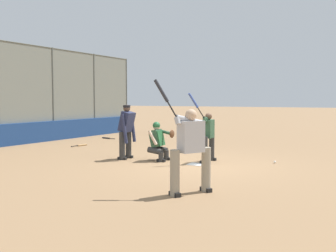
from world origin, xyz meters
The scene contains 11 objects.
ground_plane centered at (0.00, 0.00, 0.00)m, with size 160.00×160.00×0.00m, color #93704C.
home_plate_marker centered at (0.00, 0.00, 0.01)m, with size 0.43×0.43×0.01m, color white.
padding_wall centered at (0.00, -8.32, 0.44)m, with size 16.64×0.18×0.88m, color navy.
batter_at_plate centered at (-0.55, 0.13, 0.79)m, with size 1.00×0.59×2.04m.
catcher_behind_plate centered at (-0.08, -1.27, 0.61)m, with size 0.64×0.75×1.17m.
umpire_home centered at (0.12, -2.31, 0.90)m, with size 0.68×0.45×1.68m.
batter_on_deck centered at (3.18, 1.39, 0.91)m, with size 0.88×1.00×2.24m.
spare_bat_by_padding centered at (-4.50, -6.71, 0.03)m, with size 0.23×0.87×0.07m.
spare_bat_third_base_side centered at (-1.74, -5.83, 0.03)m, with size 0.82×0.12×0.07m.
fielding_glove_on_dirt centered at (-4.96, -2.45, 0.06)m, with size 0.31×0.24×0.11m.
baseball_loose centered at (-1.31, 1.90, 0.04)m, with size 0.07×0.07×0.07m, color white.
Camera 1 is at (10.00, 4.72, 1.85)m, focal length 42.00 mm.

